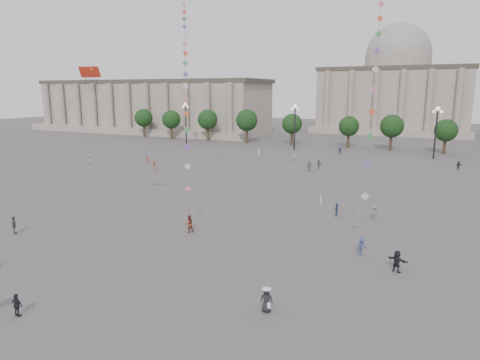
% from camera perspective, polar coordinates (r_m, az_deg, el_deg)
% --- Properties ---
extents(ground, '(360.00, 360.00, 0.00)m').
position_cam_1_polar(ground, '(33.59, -7.70, -12.52)').
color(ground, '#504D4B').
rests_on(ground, ground).
extents(hall_west, '(84.00, 26.22, 17.20)m').
position_cam_1_polar(hall_west, '(150.81, -11.94, 9.58)').
color(hall_west, '#A29788').
rests_on(hall_west, ground).
extents(hall_central, '(48.30, 34.30, 35.50)m').
position_cam_1_polar(hall_central, '(155.50, 19.99, 11.34)').
color(hall_central, '#A29788').
rests_on(hall_central, ground).
extents(tree_row, '(137.12, 5.12, 8.00)m').
position_cam_1_polar(tree_row, '(105.09, 16.55, 6.80)').
color(tree_row, '#3A2C1D').
rests_on(tree_row, ground).
extents(lamp_post_far_west, '(2.00, 0.90, 10.65)m').
position_cam_1_polar(lamp_post_far_west, '(114.01, -7.26, 8.54)').
color(lamp_post_far_west, '#262628').
rests_on(lamp_post_far_west, ground).
extents(lamp_post_mid_west, '(2.00, 0.90, 10.65)m').
position_cam_1_polar(lamp_post_mid_west, '(100.83, 7.33, 8.11)').
color(lamp_post_mid_west, '#262628').
rests_on(lamp_post_mid_west, ground).
extents(lamp_post_mid_east, '(2.00, 0.90, 10.65)m').
position_cam_1_polar(lamp_post_mid_east, '(95.57, 24.74, 6.92)').
color(lamp_post_mid_east, '#262628').
rests_on(lamp_post_mid_east, ground).
extents(person_crowd_0, '(1.03, 0.52, 1.68)m').
position_cam_1_polar(person_crowd_0, '(96.53, 13.18, 3.84)').
color(person_crowd_0, navy).
rests_on(person_crowd_0, ground).
extents(person_crowd_1, '(0.96, 0.87, 1.60)m').
position_cam_1_polar(person_crowd_1, '(86.75, -19.48, 2.57)').
color(person_crowd_1, silver).
rests_on(person_crowd_1, ground).
extents(person_crowd_2, '(1.05, 1.13, 1.53)m').
position_cam_1_polar(person_crowd_2, '(83.60, -12.26, 2.63)').
color(person_crowd_2, '#9D402A').
rests_on(person_crowd_2, ground).
extents(person_crowd_3, '(1.70, 1.03, 1.75)m').
position_cam_1_polar(person_crowd_3, '(35.72, 20.19, -10.14)').
color(person_crowd_3, black).
rests_on(person_crowd_3, ground).
extents(person_crowd_4, '(1.13, 1.52, 1.60)m').
position_cam_1_polar(person_crowd_4, '(85.84, 7.27, 3.06)').
color(person_crowd_4, silver).
rests_on(person_crowd_4, ground).
extents(person_crowd_6, '(1.27, 0.87, 1.81)m').
position_cam_1_polar(person_crowd_6, '(48.18, 17.51, -4.23)').
color(person_crowd_6, slate).
rests_on(person_crowd_6, ground).
extents(person_crowd_9, '(1.41, 1.11, 1.50)m').
position_cam_1_polar(person_crowd_9, '(85.22, 27.13, 1.74)').
color(person_crowd_9, black).
rests_on(person_crowd_9, ground).
extents(person_crowd_10, '(0.82, 0.84, 1.94)m').
position_cam_1_polar(person_crowd_10, '(89.49, 2.52, 3.62)').
color(person_crowd_10, silver).
rests_on(person_crowd_10, ground).
extents(person_crowd_12, '(1.53, 1.45, 1.72)m').
position_cam_1_polar(person_crowd_12, '(78.13, 10.47, 2.14)').
color(person_crowd_12, slate).
rests_on(person_crowd_12, ground).
extents(person_crowd_13, '(0.65, 0.68, 1.57)m').
position_cam_1_polar(person_crowd_13, '(51.99, 10.74, -2.85)').
color(person_crowd_13, silver).
rests_on(person_crowd_13, ground).
extents(person_crowd_16, '(1.12, 0.58, 1.83)m').
position_cam_1_polar(person_crowd_16, '(75.13, 9.20, 1.84)').
color(person_crowd_16, slate).
rests_on(person_crowd_16, ground).
extents(person_crowd_17, '(1.11, 1.20, 1.62)m').
position_cam_1_polar(person_crowd_17, '(76.05, -11.33, 1.80)').
color(person_crowd_17, '#9A3B2A').
rests_on(person_crowd_17, ground).
extents(person_crowd_19, '(0.40, 0.90, 1.51)m').
position_cam_1_polar(person_crowd_19, '(49.08, 12.76, -3.86)').
color(person_crowd_19, '#324E71').
rests_on(person_crowd_19, ground).
extents(tourist_3, '(1.08, 0.99, 1.78)m').
position_cam_1_polar(tourist_3, '(47.48, -27.92, -5.35)').
color(tourist_3, '#57575B').
rests_on(tourist_3, ground).
extents(tourist_4, '(0.91, 0.43, 1.51)m').
position_cam_1_polar(tourist_4, '(30.89, -27.61, -14.58)').
color(tourist_4, black).
rests_on(tourist_4, ground).
extents(kite_flyer_0, '(1.04, 1.09, 1.77)m').
position_cam_1_polar(kite_flyer_0, '(42.75, -6.80, -5.82)').
color(kite_flyer_0, maroon).
rests_on(kite_flyer_0, ground).
extents(kite_flyer_1, '(1.12, 1.12, 1.55)m').
position_cam_1_polar(kite_flyer_1, '(38.34, 15.86, -8.48)').
color(kite_flyer_1, '#354778').
rests_on(kite_flyer_1, ground).
extents(hat_person, '(0.90, 0.68, 1.69)m').
position_cam_1_polar(hat_person, '(28.12, 3.55, -15.58)').
color(hat_person, black).
rests_on(hat_person, ground).
extents(dragon_kite, '(2.26, 7.26, 19.53)m').
position_cam_1_polar(dragon_kite, '(45.92, -19.45, 12.41)').
color(dragon_kite, red).
rests_on(dragon_kite, ground).
extents(kite_train_west, '(28.05, 42.48, 64.57)m').
position_cam_1_polar(kite_train_west, '(68.45, -7.39, 19.06)').
color(kite_train_west, '#3F3F3F').
rests_on(kite_train_west, ground).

